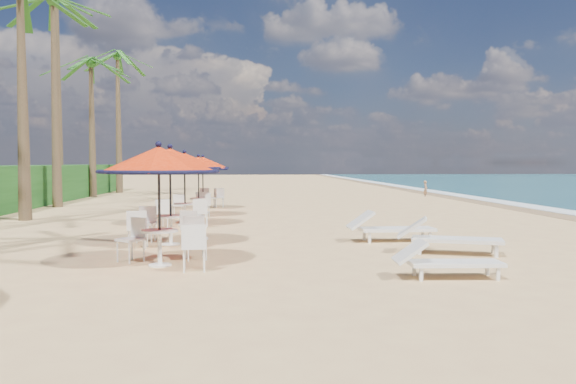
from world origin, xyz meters
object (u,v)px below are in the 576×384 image
object	(u,v)px
station_0	(161,175)
station_2	(184,168)
station_4	(204,169)
lounger_mid	(446,237)
station_1	(168,171)
lounger_far	(388,227)
lounger_near	(444,260)
station_3	(198,171)

from	to	relation	value
station_0	station_2	size ratio (longest dim) A/B	1.00
station_4	lounger_mid	xyz separation A→B (m)	(6.00, -12.26, -1.30)
station_1	lounger_far	xyz separation A→B (m)	(5.29, 0.20, -1.38)
lounger_near	lounger_mid	bearing A→B (deg)	72.04
station_0	station_1	world-z (taller)	station_1
lounger_mid	lounger_far	size ratio (longest dim) A/B	1.05
station_2	lounger_mid	xyz separation A→B (m)	(6.13, -5.85, -1.42)
station_2	lounger_mid	world-z (taller)	station_2
station_3	station_2	bearing A→B (deg)	-92.83
station_4	lounger_near	distance (m)	15.65
station_1	station_3	distance (m)	7.20
station_4	lounger_far	world-z (taller)	station_4
station_0	lounger_far	xyz separation A→B (m)	(5.05, 2.86, -1.35)
station_0	lounger_far	distance (m)	5.96
station_1	lounger_far	distance (m)	5.47
station_2	station_3	size ratio (longest dim) A/B	1.04
station_2	station_4	xyz separation A→B (m)	(0.13, 6.41, -0.12)
lounger_near	lounger_mid	world-z (taller)	lounger_mid
station_3	station_4	distance (m)	3.35
lounger_near	station_2	bearing A→B (deg)	124.52
station_0	station_3	world-z (taller)	station_0
station_0	lounger_mid	size ratio (longest dim) A/B	1.03
station_2	lounger_far	distance (m)	6.81
station_1	station_3	xyz separation A→B (m)	(0.06, 7.20, -0.09)
station_1	lounger_far	size ratio (longest dim) A/B	1.11
station_3	lounger_mid	size ratio (longest dim) A/B	0.99
lounger_near	station_3	bearing A→B (deg)	116.44
station_0	station_4	size ratio (longest dim) A/B	1.03
station_0	lounger_far	bearing A→B (deg)	29.52
station_2	station_3	xyz separation A→B (m)	(0.15, 3.06, -0.14)
lounger_near	lounger_far	size ratio (longest dim) A/B	0.85
station_2	lounger_far	bearing A→B (deg)	-36.21
lounger_near	lounger_mid	size ratio (longest dim) A/B	0.81
station_0	lounger_mid	bearing A→B (deg)	9.22
station_0	station_4	distance (m)	13.21
station_0	station_1	bearing A→B (deg)	95.03
station_1	lounger_mid	size ratio (longest dim) A/B	1.05
station_2	station_3	bearing A→B (deg)	87.17
station_3	lounger_far	distance (m)	8.82
lounger_mid	lounger_near	bearing A→B (deg)	-91.59
lounger_near	station_1	bearing A→B (deg)	143.19
station_3	station_1	bearing A→B (deg)	-90.50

